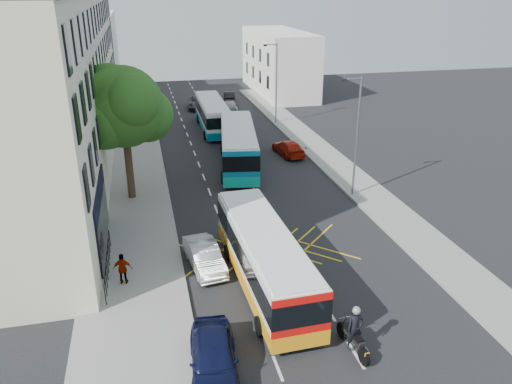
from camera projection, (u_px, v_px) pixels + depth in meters
ground at (329, 311)px, 22.35m from camera, size 120.00×120.00×0.00m
pavement_left at (132, 198)px, 34.01m from camera, size 5.00×70.00×0.15m
pavement_right at (351, 178)px, 37.38m from camera, size 3.00×70.00×0.15m
terrace_main at (51, 79)px, 38.81m from camera, size 8.30×45.00×13.50m
terrace_far at (85, 53)px, 66.91m from camera, size 8.00×20.00×10.00m
building_right at (279, 62)px, 66.28m from camera, size 6.00×18.00×8.00m
street_tree at (123, 108)px, 31.59m from camera, size 6.30×5.70×8.80m
lamp_near at (356, 131)px, 32.67m from camera, size 1.45×0.15×8.00m
lamp_far at (275, 79)px, 50.64m from camera, size 1.45×0.15×8.00m
railings at (108, 263)px, 24.79m from camera, size 0.08×5.60×1.14m
bus_near at (264, 258)px, 23.62m from camera, size 2.87×10.57×2.95m
bus_mid at (238, 146)px, 39.60m from camera, size 4.38×11.59×3.18m
bus_far at (213, 114)px, 49.74m from camera, size 2.76×10.47×2.93m
motorbike at (354, 330)px, 19.51m from camera, size 0.79×2.38×2.12m
parked_car_blue at (214, 358)px, 18.44m from camera, size 2.18×4.53×1.49m
parked_car_silver at (204, 256)px, 25.53m from camera, size 1.93×4.19×1.33m
red_hatchback at (288, 148)px, 42.59m from camera, size 2.15×4.44×1.25m
distant_car_grey at (198, 102)px, 58.80m from camera, size 2.97×5.31×1.40m
distant_car_silver at (230, 106)px, 56.81m from camera, size 2.21×4.39×1.44m
distant_car_dark at (229, 96)px, 62.32m from camera, size 1.79×3.90×1.24m
pedestrian_far at (123, 269)px, 23.84m from camera, size 0.98×0.52×1.59m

